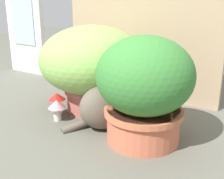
# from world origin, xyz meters

# --- Properties ---
(ground_plane) EXTENTS (6.00, 6.00, 0.00)m
(ground_plane) POSITION_xyz_m (0.00, 0.00, 0.00)
(ground_plane) COLOR #58584D
(cardboard_backdrop) EXTENTS (0.99, 0.03, 0.97)m
(cardboard_backdrop) POSITION_xyz_m (0.07, 0.47, 0.48)
(cardboard_backdrop) COLOR tan
(cardboard_backdrop) RESTS_ON ground
(window_panel_white) EXTENTS (0.36, 0.05, 1.00)m
(window_panel_white) POSITION_xyz_m (-0.93, 0.49, 0.50)
(window_panel_white) COLOR white
(window_panel_white) RESTS_ON ground
(grass_planter) EXTENTS (0.55, 0.55, 0.46)m
(grass_planter) POSITION_xyz_m (-0.03, 0.12, 0.26)
(grass_planter) COLOR #AE5B52
(grass_planter) RESTS_ON ground
(leafy_planter) EXTENTS (0.41, 0.41, 0.46)m
(leafy_planter) POSITION_xyz_m (0.36, -0.05, 0.24)
(leafy_planter) COLOR #C06246
(leafy_planter) RESTS_ON ground
(cat) EXTENTS (0.30, 0.34, 0.32)m
(cat) POSITION_xyz_m (0.17, -0.02, 0.12)
(cat) COLOR brown
(cat) RESTS_ON ground
(mushroom_ornament_red) EXTENTS (0.09, 0.09, 0.12)m
(mushroom_ornament_red) POSITION_xyz_m (-0.14, -0.05, 0.09)
(mushroom_ornament_red) COLOR silver
(mushroom_ornament_red) RESTS_ON ground
(mushroom_ornament_pink) EXTENTS (0.09, 0.09, 0.11)m
(mushroom_ornament_pink) POSITION_xyz_m (-0.10, -0.09, 0.08)
(mushroom_ornament_pink) COLOR silver
(mushroom_ornament_pink) RESTS_ON ground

